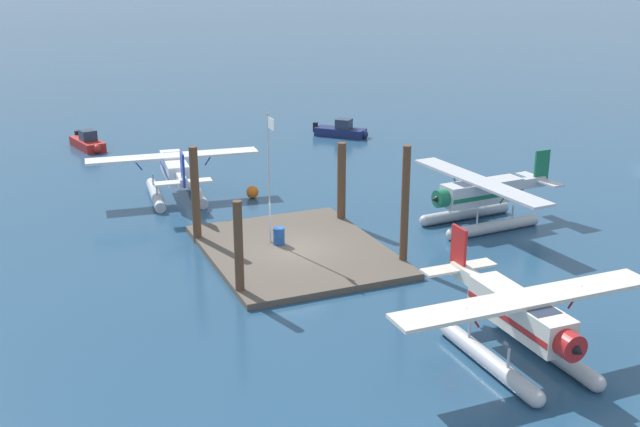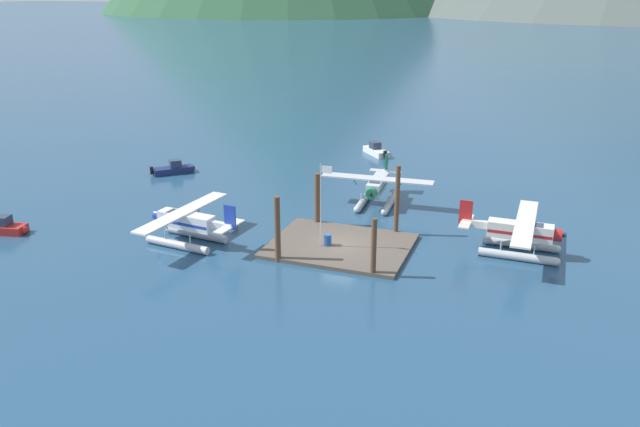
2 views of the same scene
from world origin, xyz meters
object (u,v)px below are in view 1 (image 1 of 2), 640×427
object	(u,v)px
seaplane_cream_stbd_fwd	(519,322)
boat_navy_open_west	(342,131)
seaplane_silver_bow_centre	(481,198)
flagpole	(269,165)
boat_red_open_sw	(88,143)
seaplane_white_port_aft	(175,173)
fuel_drum	(279,236)
mooring_buoy	(252,192)

from	to	relation	value
seaplane_cream_stbd_fwd	boat_navy_open_west	world-z (taller)	seaplane_cream_stbd_fwd
seaplane_silver_bow_centre	flagpole	bearing A→B (deg)	-95.75
seaplane_silver_bow_centre	boat_red_open_sw	world-z (taller)	seaplane_silver_bow_centre
seaplane_silver_bow_centre	boat_red_open_sw	bearing A→B (deg)	-147.17
seaplane_white_port_aft	boat_red_open_sw	world-z (taller)	seaplane_white_port_aft
seaplane_cream_stbd_fwd	seaplane_white_port_aft	size ratio (longest dim) A/B	0.99
fuel_drum	seaplane_silver_bow_centre	distance (m)	11.57
seaplane_white_port_aft	boat_red_open_sw	xyz separation A→B (m)	(-15.68, -3.38, -1.09)
fuel_drum	seaplane_silver_bow_centre	world-z (taller)	seaplane_silver_bow_centre
fuel_drum	seaplane_white_port_aft	distance (m)	11.29
seaplane_cream_stbd_fwd	seaplane_white_port_aft	xyz separation A→B (m)	(-24.98, -6.88, 0.00)
flagpole	seaplane_cream_stbd_fwd	world-z (taller)	flagpole
flagpole	boat_navy_open_west	world-z (taller)	flagpole
boat_navy_open_west	boat_red_open_sw	bearing A→B (deg)	-100.70
flagpole	mooring_buoy	bearing A→B (deg)	168.00
boat_red_open_sw	fuel_drum	bearing A→B (deg)	13.08
boat_navy_open_west	fuel_drum	bearing A→B (deg)	-31.46
mooring_buoy	seaplane_white_port_aft	world-z (taller)	seaplane_white_port_aft
fuel_drum	boat_red_open_sw	world-z (taller)	boat_red_open_sw
seaplane_silver_bow_centre	seaplane_white_port_aft	xyz separation A→B (m)	(-11.73, -14.31, 0.00)
mooring_buoy	fuel_drum	bearing A→B (deg)	-9.72
fuel_drum	flagpole	bearing A→B (deg)	-141.24
boat_navy_open_west	seaplane_cream_stbd_fwd	bearing A→B (deg)	-14.97
flagpole	mooring_buoy	world-z (taller)	flagpole
seaplane_cream_stbd_fwd	boat_red_open_sw	bearing A→B (deg)	-165.84
seaplane_cream_stbd_fwd	seaplane_white_port_aft	bearing A→B (deg)	-164.60
seaplane_white_port_aft	fuel_drum	bearing A→B (deg)	14.39
fuel_drum	seaplane_white_port_aft	size ratio (longest dim) A/B	0.08
boat_red_open_sw	seaplane_silver_bow_centre	bearing A→B (deg)	32.83
boat_red_open_sw	flagpole	bearing A→B (deg)	12.64
flagpole	seaplane_white_port_aft	size ratio (longest dim) A/B	0.64
seaplane_silver_bow_centre	boat_navy_open_west	bearing A→B (deg)	174.12
seaplane_silver_bow_centre	seaplane_white_port_aft	world-z (taller)	same
seaplane_silver_bow_centre	seaplane_cream_stbd_fwd	world-z (taller)	same
flagpole	mooring_buoy	xyz separation A→B (m)	(-8.65, 1.84, -4.02)
flagpole	seaplane_cream_stbd_fwd	xyz separation A→B (m)	(14.44, 4.38, -2.83)
mooring_buoy	boat_navy_open_west	world-z (taller)	boat_navy_open_west
fuel_drum	seaplane_white_port_aft	bearing A→B (deg)	-165.61
seaplane_silver_bow_centre	seaplane_cream_stbd_fwd	size ratio (longest dim) A/B	1.01
fuel_drum	boat_red_open_sw	size ratio (longest dim) A/B	0.18
flagpole	fuel_drum	xyz separation A→B (m)	(0.37, 0.29, -3.67)
flagpole	fuel_drum	size ratio (longest dim) A/B	7.58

